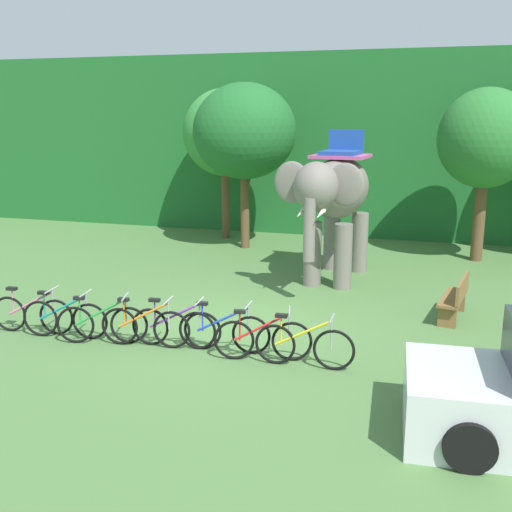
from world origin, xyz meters
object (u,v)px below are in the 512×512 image
(bike_orange, at_px, (145,326))
(bike_blue, at_px, (224,331))
(bike_purple, at_px, (176,327))
(bike_red, at_px, (263,339))
(wooden_bench, at_px, (456,297))
(bike_pink, at_px, (32,314))
(bike_teal, at_px, (65,318))
(bike_yellow, at_px, (304,345))
(tree_far_left, at_px, (245,132))
(tree_center_right, at_px, (486,139))
(tree_far_right, at_px, (225,133))
(elephant, at_px, (335,195))
(bike_green, at_px, (102,323))

(bike_orange, bearing_deg, bike_blue, 6.75)
(bike_purple, distance_m, bike_red, 1.69)
(wooden_bench, bearing_deg, bike_blue, -142.84)
(bike_pink, xyz_separation_m, bike_teal, (0.75, -0.05, 0.00))
(bike_purple, distance_m, bike_blue, 0.91)
(bike_blue, distance_m, bike_yellow, 1.54)
(tree_far_left, bearing_deg, bike_orange, -84.70)
(tree_center_right, bearing_deg, bike_teal, -131.43)
(bike_blue, xyz_separation_m, bike_red, (0.78, -0.18, 0.00))
(bike_orange, height_order, wooden_bench, bike_orange)
(tree_far_right, relative_size, elephant, 1.19)
(bike_pink, xyz_separation_m, bike_green, (1.58, -0.10, 0.00))
(tree_center_right, xyz_separation_m, bike_red, (-3.94, -8.86, -3.09))
(bike_teal, distance_m, bike_purple, 2.23)
(wooden_bench, bearing_deg, tree_center_right, 83.01)
(tree_far_left, xyz_separation_m, bike_teal, (-0.87, -8.63, -3.24))
(tree_far_right, relative_size, tree_center_right, 1.02)
(tree_far_right, height_order, tree_far_left, tree_far_left)
(bike_teal, relative_size, bike_yellow, 0.99)
(bike_orange, relative_size, bike_purple, 1.00)
(tree_far_left, height_order, bike_yellow, tree_far_left)
(bike_pink, distance_m, bike_green, 1.58)
(elephant, xyz_separation_m, bike_pink, (-4.97, -5.42, -1.82))
(tree_far_right, xyz_separation_m, bike_purple, (2.47, -9.80, -3.15))
(tree_far_right, xyz_separation_m, bike_green, (1.07, -10.01, -3.15))
(bike_orange, distance_m, bike_red, 2.24)
(wooden_bench, bearing_deg, bike_orange, -149.57)
(elephant, height_order, bike_red, elephant)
(bike_red, distance_m, bike_yellow, 0.75)
(bike_red, xyz_separation_m, wooden_bench, (3.24, 3.23, 0.09))
(bike_pink, relative_size, bike_green, 1.03)
(bike_pink, height_order, bike_blue, same)
(bike_green, relative_size, bike_orange, 0.97)
(tree_far_left, xyz_separation_m, wooden_bench, (6.28, -5.38, -3.15))
(bike_orange, xyz_separation_m, bike_blue, (1.46, 0.17, 0.00))
(bike_blue, height_order, wooden_bench, bike_blue)
(bike_teal, xyz_separation_m, bike_blue, (3.13, 0.20, 0.00))
(bike_teal, bearing_deg, bike_purple, 4.05)
(bike_blue, bearing_deg, bike_purple, -177.14)
(bike_green, bearing_deg, bike_blue, 6.29)
(bike_purple, xyz_separation_m, bike_red, (1.68, -0.13, 0.00))
(tree_center_right, relative_size, bike_purple, 2.86)
(bike_teal, relative_size, bike_orange, 1.00)
(bike_teal, distance_m, bike_blue, 3.14)
(bike_pink, relative_size, bike_red, 1.02)
(bike_green, bearing_deg, bike_orange, 5.48)
(elephant, distance_m, bike_orange, 6.28)
(tree_far_left, bearing_deg, bike_pink, -100.73)
(tree_far_left, bearing_deg, bike_blue, -74.99)
(tree_far_left, distance_m, elephant, 4.82)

